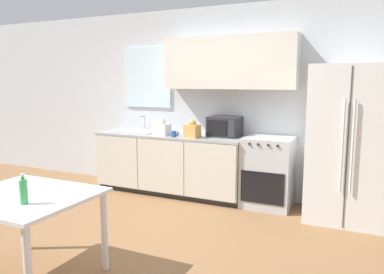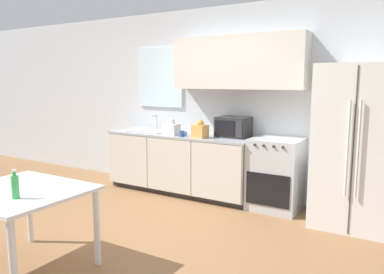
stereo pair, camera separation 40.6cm
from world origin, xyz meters
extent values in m
plane|color=olive|center=(0.00, 0.00, 0.00)|extent=(12.00, 12.00, 0.00)
cube|color=silver|center=(0.00, 1.95, 1.35)|extent=(12.00, 0.06, 2.70)
cube|color=silver|center=(-1.11, 1.91, 1.71)|extent=(0.82, 0.04, 0.92)
cube|color=beige|center=(0.29, 1.76, 1.90)|extent=(1.86, 0.32, 0.71)
cube|color=#333333|center=(-0.55, 1.64, 0.04)|extent=(2.25, 0.56, 0.08)
cube|color=beige|center=(-0.55, 1.61, 0.47)|extent=(2.25, 0.62, 0.77)
cube|color=beige|center=(-1.30, 1.30, 0.47)|extent=(0.73, 0.01, 0.75)
cube|color=beige|center=(-0.55, 1.30, 0.47)|extent=(0.73, 0.01, 0.75)
cube|color=beige|center=(0.20, 1.30, 0.47)|extent=(0.73, 0.01, 0.75)
cube|color=#9EA0A5|center=(-0.55, 1.61, 0.87)|extent=(2.27, 0.64, 0.03)
cube|color=#B7BABC|center=(0.90, 1.63, 0.46)|extent=(0.63, 0.58, 0.92)
cube|color=black|center=(0.90, 1.34, 0.32)|extent=(0.55, 0.01, 0.41)
cylinder|color=#262626|center=(0.72, 1.33, 0.87)|extent=(0.03, 0.02, 0.03)
cylinder|color=#262626|center=(0.84, 1.33, 0.87)|extent=(0.03, 0.02, 0.03)
cylinder|color=#262626|center=(0.96, 1.33, 0.87)|extent=(0.03, 0.02, 0.03)
cylinder|color=#262626|center=(1.08, 1.33, 0.87)|extent=(0.03, 0.02, 0.03)
cube|color=silver|center=(1.87, 1.55, 0.92)|extent=(0.90, 0.75, 1.84)
cube|color=#3F3F3F|center=(1.87, 1.17, 0.92)|extent=(0.01, 0.01, 1.78)
cylinder|color=silver|center=(1.82, 1.14, 0.96)|extent=(0.02, 0.02, 1.01)
cylinder|color=silver|center=(1.92, 1.14, 0.96)|extent=(0.02, 0.02, 1.01)
cube|color=#B7BABC|center=(-1.11, 1.61, 0.89)|extent=(0.59, 0.44, 0.02)
cylinder|color=silver|center=(-1.11, 1.79, 1.01)|extent=(0.02, 0.02, 0.22)
cylinder|color=silver|center=(-1.11, 1.72, 1.11)|extent=(0.02, 0.14, 0.02)
cube|color=#282828|center=(0.25, 1.73, 1.02)|extent=(0.44, 0.32, 0.28)
cube|color=black|center=(0.19, 1.57, 1.02)|extent=(0.28, 0.01, 0.20)
cube|color=#2D2D33|center=(0.41, 1.57, 1.02)|extent=(0.09, 0.01, 0.23)
cylinder|color=#335999|center=(-0.38, 1.39, 0.93)|extent=(0.08, 0.08, 0.09)
torus|color=#335999|center=(-0.32, 1.39, 0.93)|extent=(0.02, 0.07, 0.07)
cube|color=#DB994C|center=(-0.12, 1.44, 0.97)|extent=(0.21, 0.18, 0.18)
sphere|color=#DB994C|center=(-0.12, 1.44, 1.08)|extent=(0.12, 0.12, 0.10)
cube|color=white|center=(-0.61, 1.47, 0.96)|extent=(0.21, 0.18, 0.16)
sphere|color=white|center=(-0.61, 1.47, 1.07)|extent=(0.12, 0.12, 0.12)
cube|color=white|center=(-0.46, -1.07, 0.72)|extent=(1.07, 0.94, 0.03)
cylinder|color=white|center=(0.02, -1.48, 0.35)|extent=(0.06, 0.06, 0.71)
cylinder|color=white|center=(-0.93, -0.66, 0.35)|extent=(0.06, 0.06, 0.71)
cylinder|color=white|center=(0.02, -0.66, 0.35)|extent=(0.06, 0.06, 0.71)
cylinder|color=#3FB259|center=(-0.26, -1.24, 0.83)|extent=(0.06, 0.06, 0.19)
cylinder|color=#3FB259|center=(-0.26, -1.24, 0.94)|extent=(0.03, 0.03, 0.03)
cylinder|color=white|center=(-0.26, -1.24, 0.96)|extent=(0.03, 0.03, 0.02)
camera|label=1|loc=(2.04, -3.16, 1.65)|focal=35.00mm
camera|label=2|loc=(2.39, -2.96, 1.65)|focal=35.00mm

